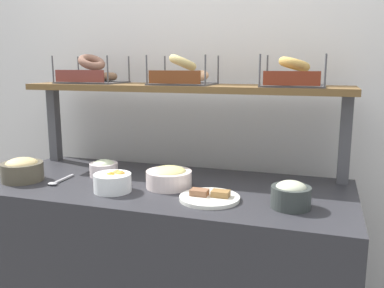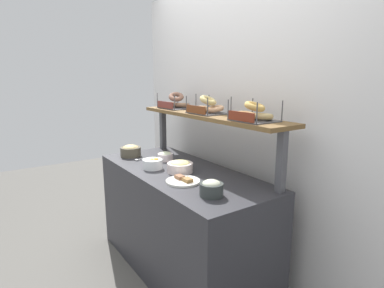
{
  "view_description": "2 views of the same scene",
  "coord_description": "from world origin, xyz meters",
  "px_view_note": "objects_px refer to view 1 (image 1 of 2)",
  "views": [
    {
      "loc": [
        0.67,
        -1.64,
        1.38
      ],
      "look_at": [
        0.13,
        0.0,
        1.04
      ],
      "focal_mm": 38.54,
      "sensor_mm": 36.0,
      "label": 1
    },
    {
      "loc": [
        2.0,
        -1.26,
        1.57
      ],
      "look_at": [
        0.11,
        0.04,
        1.08
      ],
      "focal_mm": 29.26,
      "sensor_mm": 36.0,
      "label": 2
    }
  ],
  "objects_px": {
    "bowl_hummus": "(22,169)",
    "bowl_egg_salad": "(169,177)",
    "bagel_basket_plain": "(183,75)",
    "bagel_basket_sesame": "(293,76)",
    "serving_plate_white": "(210,197)",
    "bowl_fruit_salad": "(113,182)",
    "bowl_scallion_spread": "(104,168)",
    "bowl_tuna_salad": "(291,195)",
    "serving_spoon_near_plate": "(58,181)",
    "bagel_basket_poppy": "(91,74)"
  },
  "relations": [
    {
      "from": "bowl_hummus",
      "to": "bowl_egg_salad",
      "type": "distance_m",
      "value": 0.69
    },
    {
      "from": "bagel_basket_plain",
      "to": "bagel_basket_sesame",
      "type": "relative_size",
      "value": 1.07
    },
    {
      "from": "bowl_egg_salad",
      "to": "serving_plate_white",
      "type": "relative_size",
      "value": 0.83
    },
    {
      "from": "bowl_fruit_salad",
      "to": "serving_plate_white",
      "type": "distance_m",
      "value": 0.42
    },
    {
      "from": "bagel_basket_sesame",
      "to": "bowl_scallion_spread",
      "type": "bearing_deg",
      "value": -166.87
    },
    {
      "from": "bowl_tuna_salad",
      "to": "bagel_basket_plain",
      "type": "relative_size",
      "value": 0.5
    },
    {
      "from": "bowl_hummus",
      "to": "bagel_basket_sesame",
      "type": "xyz_separation_m",
      "value": [
        1.17,
        0.39,
        0.42
      ]
    },
    {
      "from": "bowl_egg_salad",
      "to": "bowl_scallion_spread",
      "type": "relative_size",
      "value": 1.48
    },
    {
      "from": "bowl_hummus",
      "to": "serving_plate_white",
      "type": "xyz_separation_m",
      "value": [
        0.89,
        0.0,
        -0.04
      ]
    },
    {
      "from": "bowl_scallion_spread",
      "to": "serving_spoon_near_plate",
      "type": "bearing_deg",
      "value": -128.28
    },
    {
      "from": "bagel_basket_plain",
      "to": "serving_plate_white",
      "type": "bearing_deg",
      "value": -58.09
    },
    {
      "from": "bowl_fruit_salad",
      "to": "bowl_scallion_spread",
      "type": "relative_size",
      "value": 1.18
    },
    {
      "from": "bowl_scallion_spread",
      "to": "bowl_egg_salad",
      "type": "bearing_deg",
      "value": -12.05
    },
    {
      "from": "bowl_egg_salad",
      "to": "serving_plate_white",
      "type": "height_order",
      "value": "bowl_egg_salad"
    },
    {
      "from": "bagel_basket_plain",
      "to": "bagel_basket_poppy",
      "type": "bearing_deg",
      "value": 178.29
    },
    {
      "from": "bagel_basket_poppy",
      "to": "bagel_basket_sesame",
      "type": "height_order",
      "value": "bagel_basket_poppy"
    },
    {
      "from": "bowl_hummus",
      "to": "bowl_scallion_spread",
      "type": "xyz_separation_m",
      "value": [
        0.31,
        0.19,
        -0.01
      ]
    },
    {
      "from": "bowl_scallion_spread",
      "to": "serving_plate_white",
      "type": "relative_size",
      "value": 0.56
    },
    {
      "from": "bowl_fruit_salad",
      "to": "serving_spoon_near_plate",
      "type": "bearing_deg",
      "value": 173.54
    },
    {
      "from": "serving_plate_white",
      "to": "serving_spoon_near_plate",
      "type": "height_order",
      "value": "serving_plate_white"
    },
    {
      "from": "bowl_fruit_salad",
      "to": "bagel_basket_plain",
      "type": "bearing_deg",
      "value": 67.95
    },
    {
      "from": "bowl_scallion_spread",
      "to": "serving_plate_white",
      "type": "distance_m",
      "value": 0.61
    },
    {
      "from": "bowl_tuna_salad",
      "to": "serving_plate_white",
      "type": "height_order",
      "value": "bowl_tuna_salad"
    },
    {
      "from": "bowl_scallion_spread",
      "to": "serving_plate_white",
      "type": "height_order",
      "value": "bowl_scallion_spread"
    },
    {
      "from": "serving_plate_white",
      "to": "bagel_basket_sesame",
      "type": "xyz_separation_m",
      "value": [
        0.27,
        0.39,
        0.47
      ]
    },
    {
      "from": "bagel_basket_poppy",
      "to": "bagel_basket_plain",
      "type": "xyz_separation_m",
      "value": [
        0.51,
        -0.02,
        0.0
      ]
    },
    {
      "from": "bowl_egg_salad",
      "to": "serving_spoon_near_plate",
      "type": "xyz_separation_m",
      "value": [
        -0.5,
        -0.1,
        -0.04
      ]
    },
    {
      "from": "serving_plate_white",
      "to": "bowl_tuna_salad",
      "type": "bearing_deg",
      "value": 1.21
    },
    {
      "from": "bowl_tuna_salad",
      "to": "bowl_scallion_spread",
      "type": "relative_size",
      "value": 1.1
    },
    {
      "from": "bowl_hummus",
      "to": "serving_plate_white",
      "type": "distance_m",
      "value": 0.89
    },
    {
      "from": "bagel_basket_poppy",
      "to": "bowl_scallion_spread",
      "type": "bearing_deg",
      "value": -51.05
    },
    {
      "from": "bowl_scallion_spread",
      "to": "bagel_basket_poppy",
      "type": "height_order",
      "value": "bagel_basket_poppy"
    },
    {
      "from": "bowl_fruit_salad",
      "to": "bowl_egg_salad",
      "type": "bearing_deg",
      "value": 32.49
    },
    {
      "from": "bagel_basket_poppy",
      "to": "bagel_basket_plain",
      "type": "bearing_deg",
      "value": -1.71
    },
    {
      "from": "bowl_fruit_salad",
      "to": "bowl_egg_salad",
      "type": "distance_m",
      "value": 0.24
    },
    {
      "from": "bagel_basket_sesame",
      "to": "serving_plate_white",
      "type": "bearing_deg",
      "value": -125.0
    },
    {
      "from": "bowl_fruit_salad",
      "to": "bowl_tuna_salad",
      "type": "relative_size",
      "value": 1.07
    },
    {
      "from": "bowl_egg_salad",
      "to": "serving_plate_white",
      "type": "distance_m",
      "value": 0.24
    },
    {
      "from": "bagel_basket_sesame",
      "to": "bagel_basket_poppy",
      "type": "bearing_deg",
      "value": 178.54
    },
    {
      "from": "bowl_scallion_spread",
      "to": "bagel_basket_poppy",
      "type": "bearing_deg",
      "value": 128.95
    },
    {
      "from": "serving_spoon_near_plate",
      "to": "bowl_fruit_salad",
      "type": "bearing_deg",
      "value": -6.46
    },
    {
      "from": "bagel_basket_sesame",
      "to": "bowl_hummus",
      "type": "bearing_deg",
      "value": -161.56
    },
    {
      "from": "serving_plate_white",
      "to": "bagel_basket_plain",
      "type": "xyz_separation_m",
      "value": [
        -0.25,
        0.4,
        0.47
      ]
    },
    {
      "from": "bowl_scallion_spread",
      "to": "bagel_basket_plain",
      "type": "xyz_separation_m",
      "value": [
        0.33,
        0.21,
        0.44
      ]
    },
    {
      "from": "bowl_hummus",
      "to": "serving_spoon_near_plate",
      "type": "height_order",
      "value": "bowl_hummus"
    },
    {
      "from": "bowl_tuna_salad",
      "to": "bowl_fruit_salad",
      "type": "bearing_deg",
      "value": -178.09
    },
    {
      "from": "bowl_egg_salad",
      "to": "serving_spoon_near_plate",
      "type": "distance_m",
      "value": 0.51
    },
    {
      "from": "bowl_egg_salad",
      "to": "bagel_basket_sesame",
      "type": "distance_m",
      "value": 0.71
    },
    {
      "from": "bowl_fruit_salad",
      "to": "bagel_basket_poppy",
      "type": "relative_size",
      "value": 0.49
    },
    {
      "from": "bowl_egg_salad",
      "to": "bagel_basket_plain",
      "type": "height_order",
      "value": "bagel_basket_plain"
    }
  ]
}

